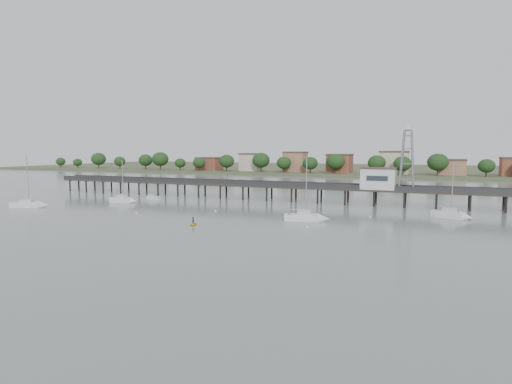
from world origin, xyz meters
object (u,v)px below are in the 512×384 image
(sailboat_e, at_px, (455,215))
(yellow_dinghy, at_px, (193,225))
(pier, at_px, (281,187))
(sailboat_a, at_px, (33,205))
(lattice_tower, at_px, (407,160))
(sailboat_b, at_px, (125,200))
(sailboat_c, at_px, (310,218))
(white_tender, at_px, (153,198))

(sailboat_e, distance_m, yellow_dinghy, 51.44)
(pier, bearing_deg, sailboat_a, -144.73)
(pier, xyz_separation_m, lattice_tower, (31.50, 0.00, 7.31))
(pier, height_order, sailboat_a, sailboat_a)
(sailboat_e, bearing_deg, lattice_tower, 145.19)
(lattice_tower, relative_size, yellow_dinghy, 6.78)
(pier, xyz_separation_m, sailboat_b, (-35.75, -19.46, -3.14))
(sailboat_e, height_order, sailboat_c, sailboat_c)
(sailboat_a, height_order, white_tender, sailboat_a)
(pier, relative_size, sailboat_e, 12.75)
(sailboat_a, height_order, yellow_dinghy, sailboat_a)
(yellow_dinghy, bearing_deg, pier, 76.37)
(pier, relative_size, sailboat_c, 11.61)
(sailboat_a, bearing_deg, lattice_tower, -2.79)
(lattice_tower, height_order, sailboat_a, lattice_tower)
(sailboat_a, xyz_separation_m, sailboat_b, (14.17, 15.84, 0.01))
(sailboat_b, bearing_deg, yellow_dinghy, -41.17)
(sailboat_b, bearing_deg, lattice_tower, 8.04)
(sailboat_e, height_order, sailboat_b, sailboat_e)
(pier, height_order, sailboat_b, sailboat_b)
(lattice_tower, xyz_separation_m, sailboat_b, (-67.25, -19.46, -10.45))
(pier, height_order, yellow_dinghy, pier)
(sailboat_b, bearing_deg, sailboat_e, -4.53)
(pier, xyz_separation_m, yellow_dinghy, (-2.48, -41.12, -3.79))
(pier, distance_m, white_tender, 35.10)
(sailboat_a, bearing_deg, yellow_dinghy, -33.22)
(white_tender, bearing_deg, sailboat_e, 4.93)
(sailboat_a, relative_size, sailboat_b, 1.14)
(sailboat_e, relative_size, yellow_dinghy, 5.15)
(sailboat_b, height_order, white_tender, sailboat_b)
(white_tender, relative_size, yellow_dinghy, 1.75)
(sailboat_a, xyz_separation_m, white_tender, (16.90, 23.87, -0.18))
(sailboat_e, bearing_deg, yellow_dinghy, -128.47)
(sailboat_a, bearing_deg, sailboat_e, -13.50)
(lattice_tower, relative_size, sailboat_c, 1.20)
(sailboat_e, xyz_separation_m, yellow_dinghy, (-44.09, -26.49, -0.65))
(sailboat_a, distance_m, white_tender, 29.25)
(yellow_dinghy, bearing_deg, sailboat_a, 162.83)
(pier, relative_size, yellow_dinghy, 65.66)
(sailboat_c, distance_m, white_tender, 51.96)
(sailboat_c, bearing_deg, white_tender, 145.06)
(lattice_tower, xyz_separation_m, sailboat_a, (-81.42, -35.30, -10.46))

